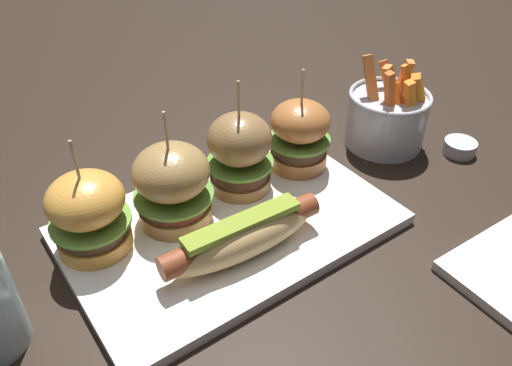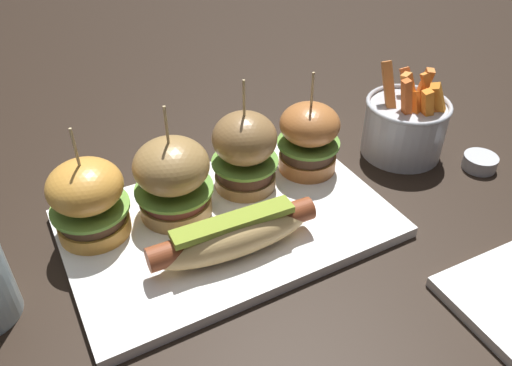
{
  "view_description": "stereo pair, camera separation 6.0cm",
  "coord_description": "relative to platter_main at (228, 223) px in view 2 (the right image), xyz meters",
  "views": [
    {
      "loc": [
        -0.24,
        -0.39,
        0.41
      ],
      "look_at": [
        0.04,
        0.0,
        0.05
      ],
      "focal_mm": 35.71,
      "sensor_mm": 36.0,
      "label": 1
    },
    {
      "loc": [
        -0.19,
        -0.42,
        0.41
      ],
      "look_at": [
        0.04,
        0.0,
        0.05
      ],
      "focal_mm": 35.71,
      "sensor_mm": 36.0,
      "label": 2
    }
  ],
  "objects": [
    {
      "name": "fries_bucket",
      "position": [
        0.29,
        0.03,
        0.04
      ],
      "size": [
        0.12,
        0.12,
        0.14
      ],
      "color": "#B7BABF",
      "rests_on": "ground"
    },
    {
      "name": "ground_plane",
      "position": [
        0.0,
        0.0,
        -0.01
      ],
      "size": [
        3.0,
        3.0,
        0.0
      ],
      "primitive_type": "plane",
      "color": "black"
    },
    {
      "name": "slider_far_right",
      "position": [
        0.14,
        0.04,
        0.06
      ],
      "size": [
        0.08,
        0.08,
        0.14
      ],
      "color": "#B16A35",
      "rests_on": "platter_main"
    },
    {
      "name": "slider_center_right",
      "position": [
        0.05,
        0.05,
        0.06
      ],
      "size": [
        0.08,
        0.08,
        0.15
      ],
      "color": "olive",
      "rests_on": "platter_main"
    },
    {
      "name": "hot_dog",
      "position": [
        -0.02,
        -0.05,
        0.03
      ],
      "size": [
        0.19,
        0.06,
        0.05
      ],
      "color": "tan",
      "rests_on": "platter_main"
    },
    {
      "name": "sauce_ramekin",
      "position": [
        0.36,
        -0.05,
        0.0
      ],
      "size": [
        0.05,
        0.05,
        0.02
      ],
      "color": "#B7BABF",
      "rests_on": "ground"
    },
    {
      "name": "platter_main",
      "position": [
        0.0,
        0.0,
        0.0
      ],
      "size": [
        0.38,
        0.24,
        0.01
      ],
      "primitive_type": "cube",
      "color": "white",
      "rests_on": "ground"
    },
    {
      "name": "slider_center_left",
      "position": [
        -0.05,
        0.04,
        0.06
      ],
      "size": [
        0.09,
        0.09,
        0.14
      ],
      "color": "#9D7945",
      "rests_on": "platter_main"
    },
    {
      "name": "slider_far_left",
      "position": [
        -0.14,
        0.05,
        0.05
      ],
      "size": [
        0.09,
        0.09,
        0.14
      ],
      "color": "gold",
      "rests_on": "platter_main"
    }
  ]
}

